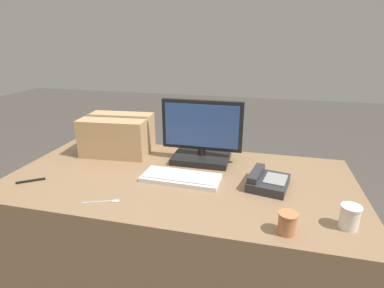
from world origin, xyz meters
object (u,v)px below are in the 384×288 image
Objects in this scene: keyboard at (181,177)px; desk_phone at (267,181)px; spoon at (108,201)px; monitor at (202,139)px; paper_cup_right at (350,217)px; paper_cup_left at (287,223)px; cardboard_box at (118,135)px; pen_marker at (31,181)px.

keyboard is 0.43m from desk_phone.
monitor is at bearing 39.92° from spoon.
paper_cup_right is (0.69, -0.52, -0.09)m from monitor.
paper_cup_left is (0.46, -0.61, -0.09)m from monitor.
desk_phone is at bearing 138.31° from paper_cup_right.
spoon is (-0.31, -0.57, -0.14)m from monitor.
paper_cup_right is 1.35m from cardboard_box.
desk_phone reaches higher than pen_marker.
spoon is 0.37× the size of cardboard_box.
paper_cup_right is at bearing -30.50° from desk_phone.
spoon is at bearing -143.83° from desk_phone.
keyboard reaches higher than pen_marker.
paper_cup_right reaches higher than pen_marker.
monitor is 0.54m from cardboard_box.
pen_marker is at bearing 178.55° from paper_cup_right.
cardboard_box is (-0.93, 0.25, 0.09)m from desk_phone.
pen_marker is (-1.48, 0.04, -0.04)m from paper_cup_right.
monitor is at bearing -1.12° from cardboard_box.
paper_cup_left is (0.51, -0.33, 0.03)m from keyboard.
pen_marker is (-0.74, -0.20, -0.01)m from keyboard.
spoon is at bearing -177.36° from paper_cup_right.
paper_cup_left is at bearing -41.78° from pen_marker.
paper_cup_right reaches higher than keyboard.
pen_marker is at bearing 174.12° from paper_cup_left.
spoon is at bearing -130.25° from keyboard.
paper_cup_right is (0.31, -0.28, 0.02)m from desk_phone.
cardboard_box reaches higher than desk_phone.
keyboard reaches higher than spoon.
keyboard is (-0.05, -0.28, -0.12)m from monitor.
pen_marker is at bearing -157.30° from desk_phone.
spoon is 1.37× the size of pen_marker.
monitor reaches higher than cardboard_box.
pen_marker is at bearing -148.52° from monitor.
monitor reaches higher than paper_cup_left.
desk_phone is 2.85× the size of paper_cup_left.
monitor is 4.03× the size of pen_marker.
monitor is 2.95× the size of spoon.
paper_cup_left is 0.20× the size of cardboard_box.
paper_cup_left is 1.25m from pen_marker.
pen_marker is at bearing -116.41° from cardboard_box.
paper_cup_left reaches higher than desk_phone.
paper_cup_right is at bearing 21.26° from paper_cup_left.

